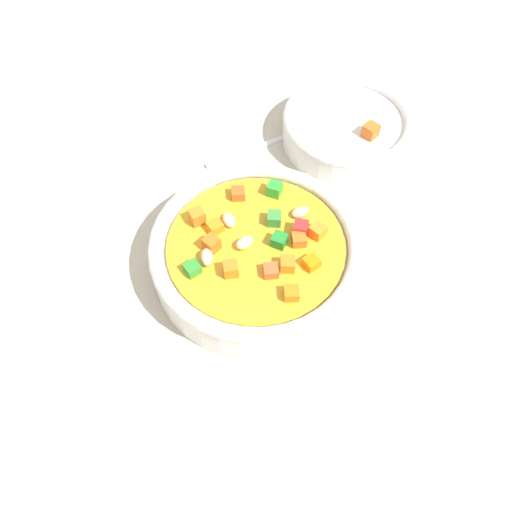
% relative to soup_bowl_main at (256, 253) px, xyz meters
% --- Properties ---
extents(ground_plane, '(1.40, 1.40, 0.02)m').
position_rel_soup_bowl_main_xyz_m(ground_plane, '(0.00, 0.00, -0.04)').
color(ground_plane, '#BAB2A0').
extents(soup_bowl_main, '(0.21, 0.21, 0.06)m').
position_rel_soup_bowl_main_xyz_m(soup_bowl_main, '(0.00, 0.00, 0.00)').
color(soup_bowl_main, white).
rests_on(soup_bowl_main, ground_plane).
extents(spoon, '(0.21, 0.10, 0.01)m').
position_rel_soup_bowl_main_xyz_m(spoon, '(0.04, -0.15, -0.02)').
color(spoon, silver).
rests_on(spoon, ground_plane).
extents(side_bowl_small, '(0.16, 0.16, 0.05)m').
position_rel_soup_bowl_main_xyz_m(side_bowl_small, '(-0.12, -0.18, -0.01)').
color(side_bowl_small, white).
rests_on(side_bowl_small, ground_plane).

